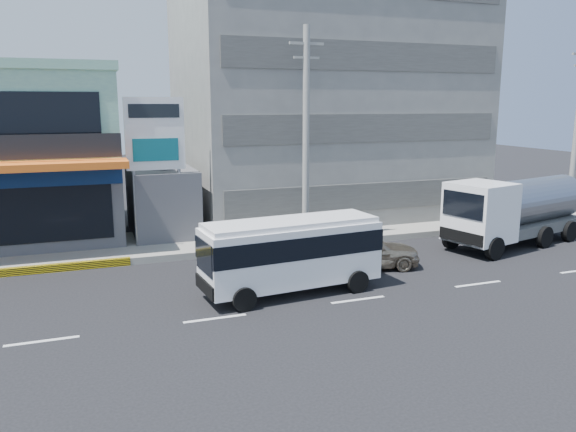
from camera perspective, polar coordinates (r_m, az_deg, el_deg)
The scene contains 10 objects.
ground at distance 18.03m, azimuth -7.42°, elevation -10.30°, with size 120.00×120.00×0.00m, color black.
sidewalk at distance 28.02m, azimuth -1.72°, elevation -1.98°, with size 70.00×5.00×0.30m, color gray.
concrete_building at distance 34.18m, azimuth 3.39°, elevation 12.00°, with size 16.00×12.00×14.00m, color gray.
gap_structure at distance 29.02m, azimuth -12.74°, elevation 1.43°, with size 3.00×6.00×3.50m, color #4D4D53.
satellite_dish at distance 27.78m, azimuth -12.63°, elevation 4.81°, with size 1.50×1.50×0.15m, color slate.
billboard at distance 25.82m, azimuth -13.34°, elevation 7.31°, with size 2.60×0.18×6.90m.
utility_pole_near at distance 25.67m, azimuth 1.84°, elevation 8.08°, with size 1.60×0.30×10.00m.
minibus at distance 19.73m, azimuth 0.31°, elevation -3.44°, with size 6.49×2.69×2.65m.
sedan at distance 23.11m, azimuth 7.68°, elevation -3.42°, with size 1.80×4.48×1.53m, color gray.
tanker_truck at distance 28.45m, azimuth 21.93°, elevation 0.59°, with size 8.39×4.25×3.18m.
Camera 1 is at (-3.53, -16.39, 6.64)m, focal length 35.00 mm.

